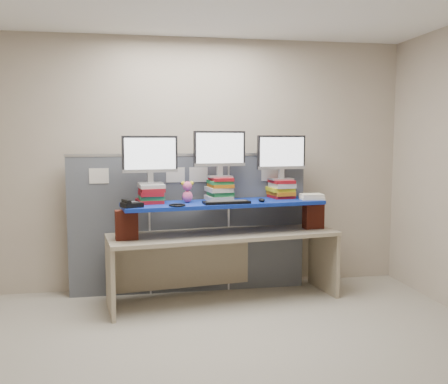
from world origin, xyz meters
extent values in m
cube|color=#BAAB99|center=(0.00, 0.00, 1.40)|extent=(5.00, 4.00, 2.80)
cube|color=#AEA798|center=(0.00, 0.00, 0.00)|extent=(5.00, 4.00, 0.01)
cube|color=#4B4F58|center=(-0.87, 1.78, 0.75)|extent=(0.85, 0.05, 1.50)
cube|color=#4B4F58|center=(0.00, 1.78, 0.75)|extent=(0.85, 0.05, 1.50)
cube|color=#4B4F58|center=(0.87, 1.78, 0.75)|extent=(0.85, 0.05, 1.50)
cube|color=silver|center=(0.00, 1.78, 1.51)|extent=(2.60, 0.06, 0.03)
cube|color=silver|center=(-0.95, 1.75, 1.30)|extent=(0.20, 0.00, 0.16)
cube|color=silver|center=(-0.15, 1.75, 1.30)|extent=(0.20, 0.00, 0.16)
cube|color=silver|center=(0.10, 1.75, 1.30)|extent=(0.20, 0.00, 0.16)
cube|color=silver|center=(0.90, 1.75, 1.30)|extent=(0.20, 0.00, 0.16)
cube|color=tan|center=(0.32, 1.40, 0.70)|extent=(2.44, 1.01, 0.04)
cube|color=tan|center=(-0.83, 1.24, 0.34)|extent=(0.13, 0.64, 0.68)
cube|color=tan|center=(1.47, 1.56, 0.34)|extent=(0.13, 0.64, 0.68)
cube|color=maroon|center=(-0.66, 1.21, 0.86)|extent=(0.22, 0.14, 0.29)
cube|color=maroon|center=(1.32, 1.49, 0.86)|extent=(0.22, 0.14, 0.29)
cube|color=navy|center=(0.32, 1.40, 1.02)|extent=(2.12, 0.80, 0.04)
cube|color=maroon|center=(-0.44, 1.43, 1.06)|extent=(0.29, 0.33, 0.04)
cube|color=#217C3D|center=(-0.42, 1.43, 1.10)|extent=(0.26, 0.28, 0.04)
cube|color=maroon|center=(-0.42, 1.42, 1.14)|extent=(0.26, 0.31, 0.04)
cube|color=maroon|center=(-0.41, 1.42, 1.18)|extent=(0.26, 0.31, 0.04)
cube|color=#BAB6B1|center=(-0.42, 1.43, 1.22)|extent=(0.28, 0.31, 0.04)
cube|color=#BAB6B1|center=(0.28, 1.52, 1.07)|extent=(0.28, 0.32, 0.05)
cube|color=#217C3D|center=(0.30, 1.52, 1.11)|extent=(0.26, 0.30, 0.05)
cube|color=#BAB6B1|center=(0.28, 1.51, 1.16)|extent=(0.27, 0.32, 0.05)
cube|color=#C16912|center=(0.30, 1.52, 1.20)|extent=(0.25, 0.31, 0.04)
cube|color=#217C3D|center=(0.29, 1.51, 1.24)|extent=(0.25, 0.30, 0.03)
cube|color=maroon|center=(0.30, 1.51, 1.27)|extent=(0.24, 0.31, 0.03)
cube|color=maroon|center=(0.99, 1.62, 1.06)|extent=(0.26, 0.30, 0.03)
cube|color=#C16912|center=(0.99, 1.62, 1.10)|extent=(0.26, 0.33, 0.04)
cube|color=gold|center=(0.98, 1.63, 1.14)|extent=(0.27, 0.30, 0.04)
cube|color=#BAB6B1|center=(1.00, 1.60, 1.18)|extent=(0.25, 0.30, 0.05)
cube|color=maroon|center=(0.99, 1.61, 1.22)|extent=(0.24, 0.31, 0.04)
cube|color=#A9AAAE|center=(-0.43, 1.42, 1.24)|extent=(0.26, 0.19, 0.02)
cube|color=#A9AAAE|center=(-0.43, 1.42, 1.30)|extent=(0.06, 0.05, 0.10)
cube|color=black|center=(-0.43, 1.42, 1.53)|extent=(0.55, 0.11, 0.36)
cube|color=silver|center=(-0.43, 1.40, 1.53)|extent=(0.50, 0.07, 0.32)
cube|color=#A9AAAE|center=(0.29, 1.52, 1.29)|extent=(0.26, 0.19, 0.02)
cube|color=#A9AAAE|center=(0.29, 1.52, 1.35)|extent=(0.06, 0.05, 0.10)
cube|color=black|center=(0.29, 1.52, 1.58)|extent=(0.55, 0.11, 0.36)
cube|color=silver|center=(0.29, 1.50, 1.58)|extent=(0.50, 0.07, 0.32)
cube|color=#A9AAAE|center=(0.99, 1.61, 1.25)|extent=(0.26, 0.19, 0.02)
cube|color=#A9AAAE|center=(0.99, 1.61, 1.31)|extent=(0.06, 0.05, 0.10)
cube|color=black|center=(0.99, 1.61, 1.54)|extent=(0.55, 0.11, 0.36)
cube|color=silver|center=(0.99, 1.59, 1.54)|extent=(0.50, 0.07, 0.32)
cube|color=black|center=(0.32, 1.24, 1.06)|extent=(0.48, 0.20, 0.03)
cube|color=#303033|center=(0.32, 1.24, 1.07)|extent=(0.41, 0.15, 0.00)
ellipsoid|color=black|center=(0.70, 1.32, 1.06)|extent=(0.08, 0.12, 0.04)
cube|color=black|center=(-0.61, 1.14, 1.07)|extent=(0.23, 0.22, 0.04)
cube|color=#303033|center=(-0.61, 1.14, 1.09)|extent=(0.12, 0.12, 0.01)
cube|color=black|center=(-0.66, 1.12, 1.10)|extent=(0.10, 0.16, 0.03)
torus|color=black|center=(-0.18, 1.15, 1.05)|extent=(0.17, 0.17, 0.02)
ellipsoid|color=#E25685|center=(-0.06, 1.40, 1.10)|extent=(0.10, 0.10, 0.12)
sphere|color=#E25685|center=(-0.06, 1.40, 1.21)|extent=(0.10, 0.10, 0.10)
sphere|color=gold|center=(-0.10, 1.40, 1.24)|extent=(0.04, 0.04, 0.04)
sphere|color=gold|center=(-0.01, 1.40, 1.24)|extent=(0.04, 0.04, 0.04)
cube|color=#EDE6CA|center=(1.28, 1.44, 1.06)|extent=(0.24, 0.20, 0.03)
cube|color=#EDE6CA|center=(1.28, 1.44, 1.09)|extent=(0.23, 0.19, 0.03)
camera|label=1|loc=(-0.55, -3.60, 1.69)|focal=40.00mm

